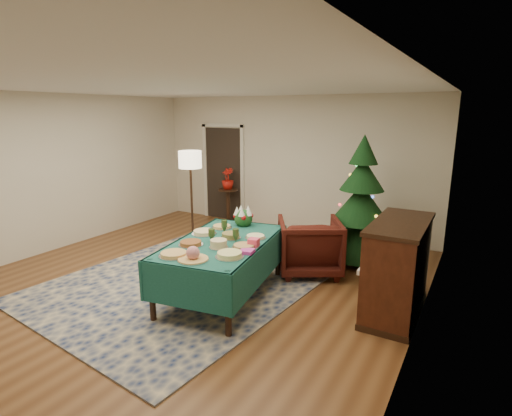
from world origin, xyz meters
The scene contains 26 objects.
room_shell centered at (0.00, 0.00, 1.35)m, with size 7.00×7.00×7.00m.
doorway centered at (-1.60, 3.48, 1.10)m, with size 1.08×0.04×2.16m.
rug centered at (-0.04, 0.43, 0.01)m, with size 3.20×4.20×0.02m, color navy.
buffet_table centered at (0.65, 0.18, 0.61)m, with size 1.46×2.13×0.77m.
platter_0 centered at (0.49, -0.56, 0.79)m, with size 0.35×0.35×0.05m.
platter_1 centered at (0.77, -0.56, 0.83)m, with size 0.35×0.35×0.17m.
platter_2 centered at (1.07, -0.27, 0.80)m, with size 0.33×0.33×0.06m.
platter_3 centered at (0.42, -0.16, 0.79)m, with size 0.31×0.31×0.05m.
platter_4 centered at (0.77, -0.07, 0.82)m, with size 0.24×0.24×0.10m.
platter_5 centered at (1.04, 0.08, 0.79)m, with size 0.30×0.30×0.04m.
platter_6 centered at (0.27, 0.29, 0.79)m, with size 0.33×0.33×0.05m.
platter_7 centered at (0.69, 0.32, 0.80)m, with size 0.27×0.27×0.07m.
platter_8 centered at (0.97, 0.48, 0.79)m, with size 0.28×0.28×0.04m.
platter_9 centered at (0.32, 0.65, 0.79)m, with size 0.29×0.29×0.04m.
goblet_0 centered at (0.48, 0.48, 0.86)m, with size 0.08×0.08×0.18m.
goblet_1 centered at (0.83, 0.22, 0.86)m, with size 0.08×0.08×0.18m.
goblet_2 centered at (0.57, 0.06, 0.86)m, with size 0.08×0.08×0.18m.
napkin_stack centered at (1.16, -0.05, 0.79)m, with size 0.15×0.15×0.04m, color #D43BAD.
gift_box centered at (1.12, 0.19, 0.82)m, with size 0.12×0.12×0.10m, color #F74466.
centerpiece centered at (0.51, 0.93, 0.90)m, with size 0.28×0.28×0.32m.
armchair centered at (1.32, 1.49, 0.46)m, with size 0.90×0.84×0.92m, color #40130D.
floor_lamp centered at (-1.14, 1.77, 1.45)m, with size 0.41×0.41×1.70m.
side_table centered at (-1.30, 3.20, 0.37)m, with size 0.42×0.42×0.76m.
potted_plant centered at (-1.30, 3.20, 0.89)m, with size 0.25×0.45×0.25m, color #B2150C.
christmas_tree centered at (1.82, 2.37, 0.92)m, with size 1.16×1.16×2.05m.
piano centered at (2.70, 0.85, 0.56)m, with size 0.63×1.33×1.15m.
Camera 1 is at (3.48, -3.83, 2.37)m, focal length 28.00 mm.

